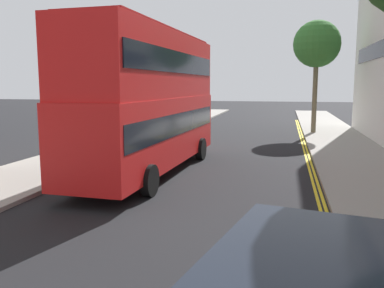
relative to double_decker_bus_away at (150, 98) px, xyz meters
The scene contains 6 objects.
sidewalk_right 9.16m from the double_decker_bus_away, ahead, with size 4.00×80.00×0.14m, color gray.
sidewalk_left 5.45m from the double_decker_bus_away, 164.61° to the left, with size 4.00×80.00×0.14m, color gray.
kerb_line_outer 7.20m from the double_decker_bus_away, ahead, with size 0.10×56.00×0.01m, color yellow.
kerb_line_inner 7.05m from the double_decker_bus_away, ahead, with size 0.10×56.00×0.01m, color yellow.
double_decker_bus_away is the anchor object (origin of this frame).
street_tree_near 17.04m from the double_decker_bus_away, 64.21° to the left, with size 3.29×3.29×7.91m.
Camera 1 is at (3.17, -0.60, 3.53)m, focal length 37.93 mm.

